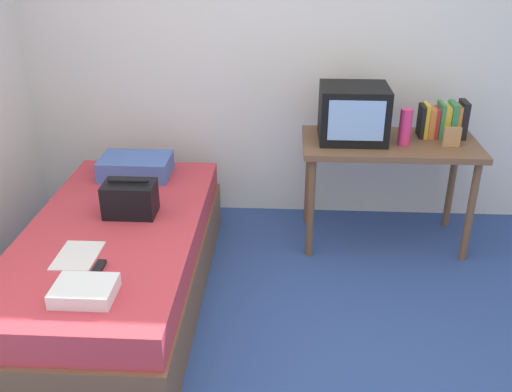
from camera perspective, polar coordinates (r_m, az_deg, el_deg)
ground_plane at (r=2.94m, az=3.28°, el=-18.74°), size 8.00×8.00×0.00m
wall_back at (r=4.18m, az=3.85°, el=15.12°), size 5.20×0.10×2.60m
bed at (r=3.49m, az=-13.75°, el=-6.51°), size 1.00×2.00×0.50m
desk at (r=3.94m, az=13.15°, el=4.07°), size 1.16×0.60×0.75m
tv at (r=3.83m, az=9.71°, el=8.17°), size 0.44×0.39×0.36m
water_bottle at (r=3.82m, az=14.71°, el=6.70°), size 0.08×0.08×0.24m
book_row at (r=4.05m, az=18.25°, el=7.18°), size 0.30×0.16×0.25m
picture_frame at (r=3.90m, az=19.01°, el=5.61°), size 0.11×0.02×0.13m
pillow at (r=3.96m, az=-11.94°, el=2.91°), size 0.47×0.32×0.13m
handbag at (r=3.42m, az=-12.50°, el=-0.26°), size 0.30×0.20×0.22m
magazine at (r=3.11m, az=-17.41°, el=-5.71°), size 0.21×0.29×0.01m
remote_dark at (r=2.95m, az=-15.55°, el=-7.08°), size 0.04×0.16×0.02m
folded_towel at (r=2.77m, az=-16.78°, el=-9.07°), size 0.28×0.22×0.07m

